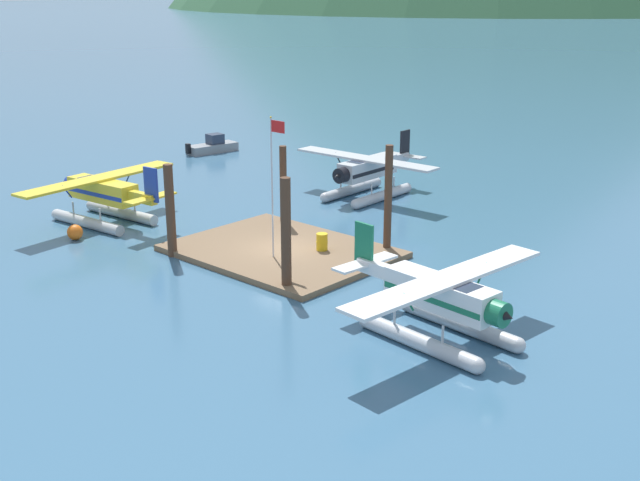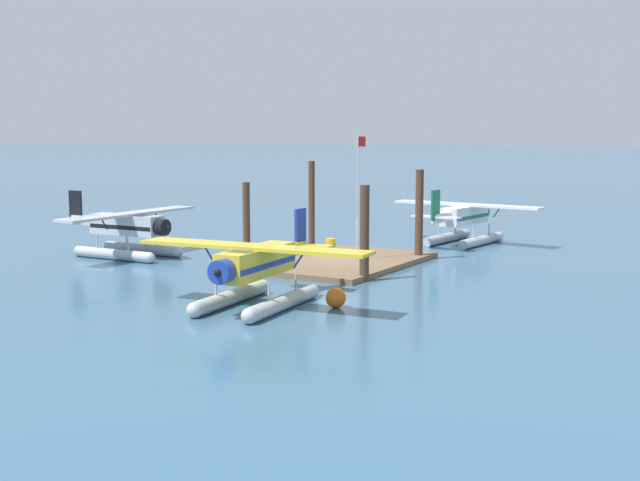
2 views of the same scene
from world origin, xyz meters
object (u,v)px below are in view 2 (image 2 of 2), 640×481
object	(u,v)px
flagpole	(358,183)
seaplane_yellow_port_aft	(256,270)
fuel_drum	(330,246)
mooring_buoy	(336,298)
seaplane_silver_bow_left	(127,231)
seaplane_white_stbd_aft	(465,220)

from	to	relation	value
flagpole	seaplane_yellow_port_aft	world-z (taller)	flagpole
fuel_drum	seaplane_yellow_port_aft	distance (m)	14.00
flagpole	mooring_buoy	world-z (taller)	flagpole
seaplane_silver_bow_left	seaplane_yellow_port_aft	xyz separation A→B (m)	(-7.64, -14.80, 0.00)
seaplane_white_stbd_aft	flagpole	bearing A→B (deg)	169.45
seaplane_white_stbd_aft	seaplane_silver_bow_left	size ratio (longest dim) A/B	1.00
seaplane_white_stbd_aft	seaplane_silver_bow_left	world-z (taller)	same
mooring_buoy	seaplane_yellow_port_aft	xyz separation A→B (m)	(-1.62, 2.93, 1.15)
seaplane_silver_bow_left	mooring_buoy	bearing A→B (deg)	-108.75
mooring_buoy	flagpole	bearing A→B (deg)	23.51
flagpole	seaplane_yellow_port_aft	bearing A→B (deg)	-171.99
seaplane_white_stbd_aft	seaplane_yellow_port_aft	size ratio (longest dim) A/B	1.00
flagpole	seaplane_yellow_port_aft	distance (m)	12.83
seaplane_white_stbd_aft	seaplane_yellow_port_aft	xyz separation A→B (m)	(-23.58, 0.36, 0.00)
flagpole	seaplane_white_stbd_aft	bearing A→B (deg)	-10.55
seaplane_white_stbd_aft	mooring_buoy	bearing A→B (deg)	-173.32
mooring_buoy	seaplane_white_stbd_aft	size ratio (longest dim) A/B	0.08
fuel_drum	seaplane_yellow_port_aft	bearing A→B (deg)	-162.84
fuel_drum	mooring_buoy	distance (m)	13.69
fuel_drum	mooring_buoy	bearing A→B (deg)	-148.99
flagpole	mooring_buoy	size ratio (longest dim) A/B	8.24
fuel_drum	mooring_buoy	xyz separation A→B (m)	(-11.73, -7.05, -0.31)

